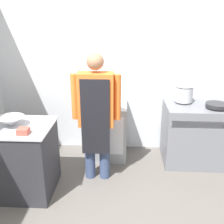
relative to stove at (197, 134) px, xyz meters
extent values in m
cube|color=silver|center=(-1.29, 0.42, 0.90)|extent=(8.00, 0.05, 2.70)
cube|color=#2D2D33|center=(-2.51, -0.87, -0.02)|extent=(1.07, 0.70, 0.87)
cube|color=#B2B5BC|center=(-2.51, -0.87, 0.43)|extent=(1.12, 0.73, 0.02)
cube|color=slate|center=(0.00, 0.00, 0.00)|extent=(0.98, 0.70, 0.90)
cube|color=#B2B5BC|center=(0.00, -0.33, 0.29)|extent=(0.90, 0.03, 0.10)
cube|color=#B2B5BC|center=(0.00, 0.33, 0.46)|extent=(0.98, 0.03, 0.02)
cube|color=#93999E|center=(-1.36, 0.09, -0.02)|extent=(0.60, 0.57, 0.86)
cube|color=silver|center=(-1.36, -0.18, 0.02)|extent=(0.51, 0.02, 0.60)
cylinder|color=#38476B|center=(-1.56, -0.53, -0.06)|extent=(0.14, 0.14, 0.79)
cylinder|color=#38476B|center=(-1.35, -0.53, -0.06)|extent=(0.14, 0.14, 0.79)
cube|color=orange|center=(-1.45, -0.53, 0.68)|extent=(0.45, 0.22, 0.68)
cube|color=black|center=(-1.45, -0.65, 0.47)|extent=(0.36, 0.02, 0.98)
cylinder|color=orange|center=(-1.72, -0.53, 0.71)|extent=(0.09, 0.09, 0.58)
cylinder|color=orange|center=(-1.19, -0.53, 0.71)|extent=(0.09, 0.09, 0.58)
sphere|color=#9E7051|center=(-1.45, -0.53, 1.15)|extent=(0.21, 0.21, 0.21)
cone|color=#B2B5BC|center=(-2.43, -0.86, 0.50)|extent=(0.32, 0.32, 0.11)
cube|color=#B24C3F|center=(-2.20, -1.08, 0.47)|extent=(0.12, 0.12, 0.07)
cylinder|color=#B2B5BC|center=(-0.22, 0.12, 0.58)|extent=(0.26, 0.26, 0.21)
ellipsoid|color=#B2B5BC|center=(-0.22, 0.12, 0.70)|extent=(0.25, 0.25, 0.05)
cylinder|color=#262628|center=(0.20, -0.12, 0.50)|extent=(0.31, 0.31, 0.05)
camera|label=1|loc=(-1.09, -3.66, 1.66)|focal=42.00mm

